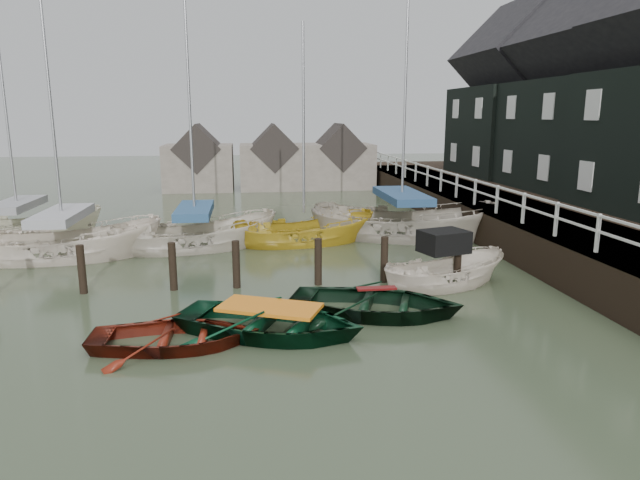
{
  "coord_description": "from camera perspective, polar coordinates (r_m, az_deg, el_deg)",
  "views": [
    {
      "loc": [
        -0.81,
        -13.17,
        4.94
      ],
      "look_at": [
        1.23,
        2.81,
        1.4
      ],
      "focal_mm": 32.0,
      "sensor_mm": 36.0,
      "label": 1
    }
  ],
  "objects": [
    {
      "name": "ground",
      "position": [
        14.09,
        -3.55,
        -8.15
      ],
      "size": [
        120.0,
        120.0,
        0.0
      ],
      "primitive_type": "plane",
      "color": "#303A25",
      "rests_on": "ground"
    },
    {
      "name": "far_sheds",
      "position": [
        39.33,
        -4.91,
        7.86
      ],
      "size": [
        14.0,
        4.08,
        4.39
      ],
      "color": "#665B51",
      "rests_on": "ground"
    },
    {
      "name": "rowboat_red",
      "position": [
        13.05,
        -14.19,
        -10.25
      ],
      "size": [
        3.71,
        2.69,
        0.76
      ],
      "primitive_type": "imported",
      "rotation": [
        0.0,
        0.0,
        1.55
      ],
      "color": "#601A0D",
      "rests_on": "ground"
    },
    {
      "name": "rowboat_green",
      "position": [
        13.34,
        -5.0,
        -9.39
      ],
      "size": [
        5.28,
        4.64,
        0.91
      ],
      "primitive_type": "imported",
      "rotation": [
        0.0,
        0.0,
        1.15
      ],
      "color": "black",
      "rests_on": "ground"
    },
    {
      "name": "land_strip",
      "position": [
        28.49,
        26.58,
        1.09
      ],
      "size": [
        14.0,
        38.0,
        1.5
      ],
      "primitive_type": "cube",
      "color": "black",
      "rests_on": "ground"
    },
    {
      "name": "sailboat_d",
      "position": [
        23.67,
        8.08,
        0.37
      ],
      "size": [
        8.13,
        5.48,
        13.27
      ],
      "rotation": [
        0.0,
        0.0,
        1.19
      ],
      "color": "#B8AD9D",
      "rests_on": "ground"
    },
    {
      "name": "sailboat_e",
      "position": [
        25.88,
        -27.76,
        0.08
      ],
      "size": [
        6.58,
        3.26,
        10.08
      ],
      "rotation": [
        0.0,
        0.0,
        1.72
      ],
      "color": "silver",
      "rests_on": "ground"
    },
    {
      "name": "quay_houses",
      "position": [
        26.96,
        29.36,
        12.43
      ],
      "size": [
        6.52,
        28.14,
        10.01
      ],
      "color": "black",
      "rests_on": "ground"
    },
    {
      "name": "rowboat_dkgreen",
      "position": [
        14.61,
        5.61,
        -7.42
      ],
      "size": [
        5.1,
        4.36,
        0.89
      ],
      "primitive_type": "imported",
      "rotation": [
        0.0,
        0.0,
        1.23
      ],
      "color": "black",
      "rests_on": "ground"
    },
    {
      "name": "sailboat_c",
      "position": [
        22.5,
        -1.6,
        -0.26
      ],
      "size": [
        6.01,
        3.0,
        9.39
      ],
      "rotation": [
        0.0,
        0.0,
        1.72
      ],
      "color": "gold",
      "rests_on": "ground"
    },
    {
      "name": "mooring_pilings",
      "position": [
        16.77,
        -8.07,
        -3.08
      ],
      "size": [
        13.72,
        0.22,
        1.8
      ],
      "color": "black",
      "rests_on": "ground"
    },
    {
      "name": "sailboat_a",
      "position": [
        21.99,
        -24.08,
        -1.53
      ],
      "size": [
        6.88,
        3.22,
        10.29
      ],
      "rotation": [
        0.0,
        0.0,
        1.68
      ],
      "color": "beige",
      "rests_on": "ground"
    },
    {
      "name": "sailboat_b",
      "position": [
        22.07,
        -12.27,
        -0.66
      ],
      "size": [
        6.62,
        3.67,
        11.0
      ],
      "rotation": [
        0.0,
        0.0,
        1.79
      ],
      "color": "beige",
      "rests_on": "ground"
    },
    {
      "name": "pier",
      "position": [
        25.7,
        16.44,
        2.41
      ],
      "size": [
        3.04,
        32.0,
        2.7
      ],
      "color": "black",
      "rests_on": "ground"
    },
    {
      "name": "motorboat",
      "position": [
        17.17,
        12.29,
        -4.25
      ],
      "size": [
        4.34,
        2.65,
        2.44
      ],
      "rotation": [
        0.0,
        0.0,
        1.86
      ],
      "color": "beige",
      "rests_on": "ground"
    }
  ]
}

